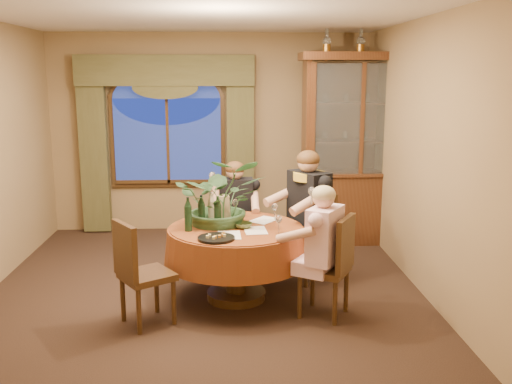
{
  "coord_description": "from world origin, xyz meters",
  "views": [
    {
      "loc": [
        0.25,
        -5.67,
        2.23
      ],
      "look_at": [
        0.52,
        -0.22,
        1.1
      ],
      "focal_mm": 40.0,
      "sensor_mm": 36.0,
      "label": 1
    }
  ],
  "objects_px": {
    "olive_bowl": "(244,225)",
    "wine_bottle_2": "(202,212)",
    "stoneware_vase": "(224,209)",
    "centerpiece_plant": "(221,167)",
    "chair_right": "(324,266)",
    "person_back": "(235,216)",
    "oil_lamp_right": "(395,39)",
    "wine_bottle_3": "(218,213)",
    "wine_bottle_1": "(188,214)",
    "dining_table": "(236,263)",
    "oil_lamp_center": "(361,39)",
    "wine_bottle_0": "(211,209)",
    "chair_back_right": "(308,237)",
    "chair_front_left": "(147,273)",
    "chair_back": "(230,229)",
    "oil_lamp_left": "(327,38)",
    "person_pink": "(324,253)",
    "person_scarf": "(309,216)",
    "china_cabinet": "(357,150)"
  },
  "relations": [
    {
      "from": "olive_bowl",
      "to": "wine_bottle_2",
      "type": "distance_m",
      "value": 0.43
    },
    {
      "from": "stoneware_vase",
      "to": "centerpiece_plant",
      "type": "distance_m",
      "value": 0.44
    },
    {
      "from": "chair_right",
      "to": "person_back",
      "type": "relative_size",
      "value": 0.75
    },
    {
      "from": "oil_lamp_right",
      "to": "centerpiece_plant",
      "type": "relative_size",
      "value": 0.35
    },
    {
      "from": "centerpiece_plant",
      "to": "wine_bottle_3",
      "type": "height_order",
      "value": "centerpiece_plant"
    },
    {
      "from": "stoneware_vase",
      "to": "wine_bottle_3",
      "type": "height_order",
      "value": "wine_bottle_3"
    },
    {
      "from": "wine_bottle_1",
      "to": "wine_bottle_3",
      "type": "xyz_separation_m",
      "value": [
        0.28,
        0.04,
        0.0
      ]
    },
    {
      "from": "dining_table",
      "to": "stoneware_vase",
      "type": "bearing_deg",
      "value": 128.3
    },
    {
      "from": "oil_lamp_center",
      "to": "wine_bottle_0",
      "type": "relative_size",
      "value": 1.03
    },
    {
      "from": "chair_back_right",
      "to": "chair_front_left",
      "type": "height_order",
      "value": "same"
    },
    {
      "from": "stoneware_vase",
      "to": "wine_bottle_1",
      "type": "height_order",
      "value": "wine_bottle_1"
    },
    {
      "from": "wine_bottle_2",
      "to": "chair_back",
      "type": "bearing_deg",
      "value": 73.47
    },
    {
      "from": "oil_lamp_right",
      "to": "olive_bowl",
      "type": "height_order",
      "value": "oil_lamp_right"
    },
    {
      "from": "chair_back",
      "to": "wine_bottle_0",
      "type": "bearing_deg",
      "value": 73.78
    },
    {
      "from": "chair_back",
      "to": "wine_bottle_2",
      "type": "height_order",
      "value": "wine_bottle_2"
    },
    {
      "from": "oil_lamp_left",
      "to": "chair_back_right",
      "type": "distance_m",
      "value": 2.67
    },
    {
      "from": "chair_back_right",
      "to": "person_pink",
      "type": "height_order",
      "value": "person_pink"
    },
    {
      "from": "oil_lamp_right",
      "to": "person_back",
      "type": "height_order",
      "value": "oil_lamp_right"
    },
    {
      "from": "wine_bottle_0",
      "to": "chair_back_right",
      "type": "bearing_deg",
      "value": 21.85
    },
    {
      "from": "oil_lamp_left",
      "to": "person_scarf",
      "type": "xyz_separation_m",
      "value": [
        -0.4,
        -1.49,
        -1.95
      ]
    },
    {
      "from": "oil_lamp_left",
      "to": "person_pink",
      "type": "xyz_separation_m",
      "value": [
        -0.4,
        -2.47,
        -2.04
      ]
    },
    {
      "from": "person_pink",
      "to": "wine_bottle_3",
      "type": "bearing_deg",
      "value": 99.07
    },
    {
      "from": "oil_lamp_center",
      "to": "person_back",
      "type": "distance_m",
      "value": 2.82
    },
    {
      "from": "chair_right",
      "to": "chair_back",
      "type": "relative_size",
      "value": 1.0
    },
    {
      "from": "centerpiece_plant",
      "to": "chair_back",
      "type": "bearing_deg",
      "value": 83.36
    },
    {
      "from": "person_scarf",
      "to": "person_back",
      "type": "bearing_deg",
      "value": 31.44
    },
    {
      "from": "person_pink",
      "to": "person_scarf",
      "type": "distance_m",
      "value": 0.99
    },
    {
      "from": "chair_front_left",
      "to": "dining_table",
      "type": "bearing_deg",
      "value": 90.0
    },
    {
      "from": "china_cabinet",
      "to": "person_scarf",
      "type": "bearing_deg",
      "value": -119.5
    },
    {
      "from": "oil_lamp_right",
      "to": "olive_bowl",
      "type": "bearing_deg",
      "value": -134.63
    },
    {
      "from": "dining_table",
      "to": "oil_lamp_center",
      "type": "relative_size",
      "value": 4.21
    },
    {
      "from": "oil_lamp_left",
      "to": "wine_bottle_2",
      "type": "xyz_separation_m",
      "value": [
        -1.53,
        -2.01,
        -1.76
      ]
    },
    {
      "from": "oil_lamp_right",
      "to": "chair_front_left",
      "type": "relative_size",
      "value": 0.35
    },
    {
      "from": "stoneware_vase",
      "to": "person_back",
      "type": "bearing_deg",
      "value": 80.44
    },
    {
      "from": "person_pink",
      "to": "olive_bowl",
      "type": "relative_size",
      "value": 7.28
    },
    {
      "from": "person_scarf",
      "to": "wine_bottle_0",
      "type": "distance_m",
      "value": 1.12
    },
    {
      "from": "oil_lamp_left",
      "to": "wine_bottle_2",
      "type": "distance_m",
      "value": 3.08
    },
    {
      "from": "person_pink",
      "to": "wine_bottle_2",
      "type": "bearing_deg",
      "value": 99.75
    },
    {
      "from": "oil_lamp_left",
      "to": "oil_lamp_center",
      "type": "height_order",
      "value": "same"
    },
    {
      "from": "wine_bottle_1",
      "to": "chair_front_left",
      "type": "bearing_deg",
      "value": -130.26
    },
    {
      "from": "oil_lamp_left",
      "to": "person_pink",
      "type": "relative_size",
      "value": 0.27
    },
    {
      "from": "oil_lamp_center",
      "to": "person_back",
      "type": "bearing_deg",
      "value": -146.4
    },
    {
      "from": "chair_right",
      "to": "oil_lamp_center",
      "type": "bearing_deg",
      "value": 9.95
    },
    {
      "from": "wine_bottle_1",
      "to": "oil_lamp_left",
      "type": "bearing_deg",
      "value": 51.69
    },
    {
      "from": "person_scarf",
      "to": "stoneware_vase",
      "type": "relative_size",
      "value": 5.09
    },
    {
      "from": "dining_table",
      "to": "wine_bottle_0",
      "type": "distance_m",
      "value": 0.6
    },
    {
      "from": "oil_lamp_center",
      "to": "oil_lamp_right",
      "type": "bearing_deg",
      "value": 0.0
    },
    {
      "from": "chair_back",
      "to": "stoneware_vase",
      "type": "distance_m",
      "value": 0.87
    },
    {
      "from": "chair_back",
      "to": "wine_bottle_1",
      "type": "relative_size",
      "value": 2.91
    },
    {
      "from": "china_cabinet",
      "to": "oil_lamp_right",
      "type": "distance_m",
      "value": 1.49
    }
  ]
}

